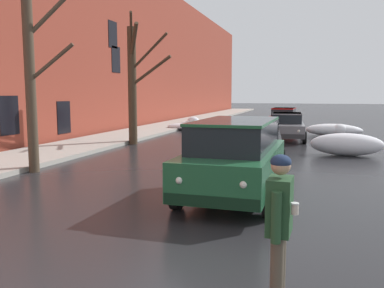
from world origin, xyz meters
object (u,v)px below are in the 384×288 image
at_px(bare_tree_mid_block, 134,81).
at_px(bare_tree_second_along_sidewalk, 32,66).
at_px(suv_green_approaching_near_lane, 235,155).
at_px(sedan_red_parked_far_down_block, 283,118).
at_px(sedan_black_parked_kerbside_close, 258,139).
at_px(pedestrian_with_coffee, 279,218).
at_px(sedan_grey_parked_kerbside_mid, 287,126).

bearing_deg(bare_tree_mid_block, bare_tree_second_along_sidewalk, -90.32).
xyz_separation_m(suv_green_approaching_near_lane, sedan_red_parked_far_down_block, (-0.26, 19.84, -0.24)).
bearing_deg(bare_tree_second_along_sidewalk, sedan_black_parked_kerbside_close, 35.25).
xyz_separation_m(bare_tree_mid_block, pedestrian_with_coffee, (7.84, -13.35, -1.99)).
height_order(sedan_black_parked_kerbside_close, sedan_red_parked_far_down_block, same).
distance_m(sedan_grey_parked_kerbside_mid, sedan_red_parked_far_down_block, 7.39).
bearing_deg(pedestrian_with_coffee, sedan_red_parked_far_down_block, 93.83).
bearing_deg(pedestrian_with_coffee, sedan_grey_parked_kerbside_mid, 93.23).
bearing_deg(suv_green_approaching_near_lane, sedan_red_parked_far_down_block, 90.76).
bearing_deg(sedan_red_parked_far_down_block, bare_tree_second_along_sidewalk, -108.55).
bearing_deg(bare_tree_second_along_sidewalk, pedestrian_with_coffee, -37.79).
relative_size(sedan_black_parked_kerbside_close, sedan_grey_parked_kerbside_mid, 1.03).
xyz_separation_m(bare_tree_second_along_sidewalk, sedan_red_parked_far_down_block, (6.23, 18.55, -2.51)).
relative_size(sedan_black_parked_kerbside_close, sedan_red_parked_far_down_block, 1.05).
relative_size(bare_tree_second_along_sidewalk, sedan_red_parked_far_down_block, 1.49).
height_order(bare_tree_second_along_sidewalk, bare_tree_mid_block, bare_tree_second_along_sidewalk).
height_order(bare_tree_mid_block, suv_green_approaching_near_lane, bare_tree_mid_block).
xyz_separation_m(bare_tree_mid_block, sedan_grey_parked_kerbside_mid, (6.86, 3.95, -2.27)).
distance_m(suv_green_approaching_near_lane, sedan_red_parked_far_down_block, 19.84).
distance_m(bare_tree_mid_block, suv_green_approaching_near_lane, 10.88).
height_order(bare_tree_second_along_sidewalk, sedan_grey_parked_kerbside_mid, bare_tree_second_along_sidewalk).
bearing_deg(suv_green_approaching_near_lane, sedan_grey_parked_kerbside_mid, 88.11).
xyz_separation_m(bare_tree_second_along_sidewalk, sedan_grey_parked_kerbside_mid, (6.90, 11.19, -2.51)).
distance_m(suv_green_approaching_near_lane, sedan_grey_parked_kerbside_mid, 12.49).
height_order(bare_tree_second_along_sidewalk, sedan_red_parked_far_down_block, bare_tree_second_along_sidewalk).
height_order(sedan_black_parked_kerbside_close, pedestrian_with_coffee, pedestrian_with_coffee).
height_order(bare_tree_mid_block, pedestrian_with_coffee, bare_tree_mid_block).
relative_size(sedan_red_parked_far_down_block, pedestrian_with_coffee, 2.47).
height_order(suv_green_approaching_near_lane, pedestrian_with_coffee, suv_green_approaching_near_lane).
relative_size(bare_tree_second_along_sidewalk, suv_green_approaching_near_lane, 1.39).
xyz_separation_m(bare_tree_second_along_sidewalk, pedestrian_with_coffee, (7.88, -6.11, -2.22)).
bearing_deg(suv_green_approaching_near_lane, bare_tree_second_along_sidewalk, 168.81).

